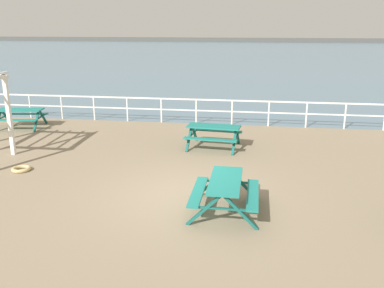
# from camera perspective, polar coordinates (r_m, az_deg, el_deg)

# --- Properties ---
(ground_plane) EXTENTS (30.00, 24.00, 0.20)m
(ground_plane) POSITION_cam_1_polar(r_m,az_deg,el_deg) (10.56, -1.35, -7.46)
(ground_plane) COLOR gray
(sea_band) EXTENTS (142.00, 90.00, 0.01)m
(sea_band) POSITION_cam_1_polar(r_m,az_deg,el_deg) (62.43, 7.37, 12.21)
(sea_band) COLOR slate
(sea_band) RESTS_ON ground
(distant_shoreline) EXTENTS (142.00, 6.00, 1.80)m
(distant_shoreline) POSITION_cam_1_polar(r_m,az_deg,el_deg) (105.36, 8.09, 13.73)
(distant_shoreline) COLOR #4C4C47
(distant_shoreline) RESTS_ON ground
(seaward_railing) EXTENTS (23.07, 0.07, 1.08)m
(seaward_railing) POSITION_cam_1_polar(r_m,az_deg,el_deg) (17.68, 3.06, 5.06)
(seaward_railing) COLOR white
(seaward_railing) RESTS_ON ground
(picnic_table_near_left) EXTENTS (1.93, 1.69, 0.80)m
(picnic_table_near_left) POSITION_cam_1_polar(r_m,az_deg,el_deg) (14.30, 3.01, 1.78)
(picnic_table_near_left) COLOR #1E7A70
(picnic_table_near_left) RESTS_ON ground
(picnic_table_near_right) EXTENTS (1.54, 1.80, 0.80)m
(picnic_table_near_right) POSITION_cam_1_polar(r_m,az_deg,el_deg) (9.43, 4.60, -5.98)
(picnic_table_near_right) COLOR #1E7A70
(picnic_table_near_right) RESTS_ON ground
(picnic_table_mid_centre) EXTENTS (2.00, 1.77, 0.80)m
(picnic_table_mid_centre) POSITION_cam_1_polar(r_m,az_deg,el_deg) (18.52, -22.54, 3.88)
(picnic_table_mid_centre) COLOR #1E7A70
(picnic_table_mid_centre) RESTS_ON ground
(rope_coil) EXTENTS (0.55, 0.55, 0.11)m
(rope_coil) POSITION_cam_1_polar(r_m,az_deg,el_deg) (13.13, -22.45, -3.19)
(rope_coil) COLOR tan
(rope_coil) RESTS_ON ground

